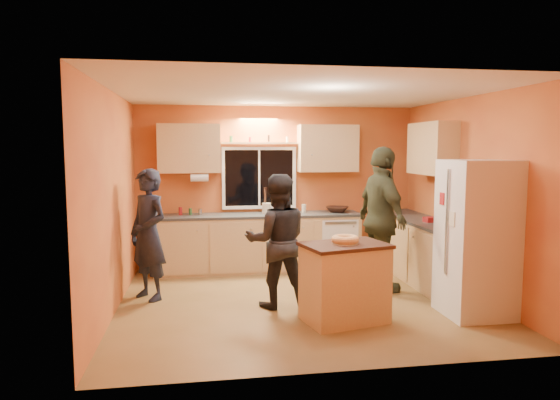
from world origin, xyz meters
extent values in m
plane|color=brown|center=(0.00, 0.00, 0.00)|extent=(4.50, 4.50, 0.00)
cube|color=orange|center=(0.00, 2.00, 1.30)|extent=(4.50, 0.04, 2.60)
cube|color=orange|center=(0.00, -2.00, 1.30)|extent=(4.50, 0.04, 2.60)
cube|color=orange|center=(-2.25, 0.00, 1.30)|extent=(0.04, 4.00, 2.60)
cube|color=orange|center=(2.25, 0.00, 1.30)|extent=(0.04, 4.00, 2.60)
cube|color=white|center=(0.00, 0.00, 2.60)|extent=(4.50, 4.00, 0.02)
cube|color=black|center=(-0.30, 1.99, 1.45)|extent=(1.10, 0.02, 0.90)
cube|color=white|center=(-0.30, 1.97, 1.45)|extent=(1.20, 0.04, 1.00)
cube|color=tan|center=(-1.40, 1.83, 1.92)|extent=(0.95, 0.33, 0.75)
cube|color=tan|center=(0.80, 1.83, 1.92)|extent=(0.95, 0.33, 0.75)
cube|color=tan|center=(2.08, 0.80, 1.92)|extent=(0.33, 1.00, 0.75)
cylinder|color=silver|center=(-1.25, 1.72, 1.48)|extent=(0.27, 0.12, 0.12)
cube|color=tan|center=(-0.35, 1.70, 0.43)|extent=(3.20, 0.60, 0.86)
cube|color=#282B2D|center=(-0.35, 1.70, 0.88)|extent=(3.24, 0.62, 0.04)
cube|color=tan|center=(1.95, 1.70, 0.43)|extent=(0.60, 0.60, 0.86)
cube|color=#282B2D|center=(1.95, 1.70, 0.88)|extent=(0.62, 0.62, 0.04)
cube|color=tan|center=(1.95, 0.50, 0.43)|extent=(0.60, 1.80, 0.86)
cube|color=#282B2D|center=(1.95, 0.50, 0.88)|extent=(0.62, 1.84, 0.04)
cube|color=silver|center=(1.89, -0.80, 0.90)|extent=(0.72, 0.70, 1.80)
cube|color=tan|center=(0.34, -0.77, 0.43)|extent=(0.98, 0.77, 0.85)
cube|color=black|center=(0.34, -0.77, 0.86)|extent=(1.03, 0.81, 0.04)
torus|color=tan|center=(0.34, -0.77, 0.93)|extent=(0.31, 0.31, 0.09)
imported|color=black|center=(-1.90, 0.43, 0.84)|extent=(0.71, 0.72, 1.67)
imported|color=black|center=(-0.33, -0.13, 0.81)|extent=(0.81, 0.64, 1.62)
imported|color=#323421|center=(1.16, 0.32, 0.98)|extent=(0.62, 1.20, 1.95)
imported|color=black|center=(0.94, 1.74, 0.94)|extent=(0.48, 0.48, 0.09)
cylinder|color=beige|center=(-0.21, 1.71, 0.99)|extent=(0.14, 0.14, 0.17)
imported|color=gray|center=(1.89, -0.30, 1.05)|extent=(0.32, 0.29, 0.30)
cube|color=maroon|center=(1.93, 0.48, 0.94)|extent=(0.18, 0.15, 0.07)
camera|label=1|loc=(-1.22, -6.02, 1.94)|focal=32.00mm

